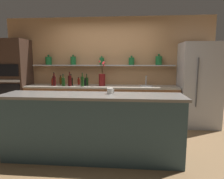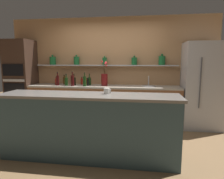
# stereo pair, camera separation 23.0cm
# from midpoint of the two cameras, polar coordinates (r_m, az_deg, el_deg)

# --- Properties ---
(ground_plane) EXTENTS (12.00, 12.00, 0.00)m
(ground_plane) POSITION_cam_midpoint_polar(r_m,az_deg,el_deg) (3.90, -2.39, -14.81)
(ground_plane) COLOR olive
(back_wall_unit) EXTENTS (5.20, 0.28, 2.60)m
(back_wall_unit) POSITION_cam_midpoint_polar(r_m,az_deg,el_deg) (5.17, 0.81, 5.81)
(back_wall_unit) COLOR tan
(back_wall_unit) RESTS_ON ground_plane
(back_counter_unit) EXTENTS (3.65, 0.62, 0.92)m
(back_counter_unit) POSITION_cam_midpoint_polar(r_m,az_deg,el_deg) (4.94, -1.05, -4.20)
(back_counter_unit) COLOR brown
(back_counter_unit) RESTS_ON ground_plane
(island_counter) EXTENTS (2.77, 0.61, 1.02)m
(island_counter) POSITION_cam_midpoint_polar(r_m,az_deg,el_deg) (3.16, -4.52, -10.48)
(island_counter) COLOR #334C56
(island_counter) RESTS_ON ground_plane
(refrigerator) EXTENTS (0.87, 0.73, 1.93)m
(refrigerator) POSITION_cam_midpoint_polar(r_m,az_deg,el_deg) (4.98, 25.71, 0.97)
(refrigerator) COLOR #B7B7BC
(refrigerator) RESTS_ON ground_plane
(oven_tower) EXTENTS (0.64, 0.64, 2.04)m
(oven_tower) POSITION_cam_midpoint_polar(r_m,az_deg,el_deg) (5.62, -23.42, 2.43)
(oven_tower) COLOR #3D281E
(oven_tower) RESTS_ON ground_plane
(flower_vase) EXTENTS (0.16, 0.16, 0.61)m
(flower_vase) POSITION_cam_midpoint_polar(r_m,az_deg,el_deg) (4.85, -0.82, 3.07)
(flower_vase) COLOR maroon
(flower_vase) RESTS_ON back_counter_unit
(sink_fixture) EXTENTS (0.31, 0.31, 0.25)m
(sink_fixture) POSITION_cam_midpoint_polar(r_m,az_deg,el_deg) (4.81, 11.80, 1.12)
(sink_fixture) COLOR #B7B7BC
(sink_fixture) RESTS_ON back_counter_unit
(bottle_wine_0) EXTENTS (0.08, 0.08, 0.29)m
(bottle_wine_0) POSITION_cam_midpoint_polar(r_m,az_deg,el_deg) (4.97, -5.13, 2.42)
(bottle_wine_0) COLOR #193814
(bottle_wine_0) RESTS_ON back_counter_unit
(bottle_wine_1) EXTENTS (0.08, 0.08, 0.28)m
(bottle_wine_1) POSITION_cam_midpoint_polar(r_m,az_deg,el_deg) (5.02, -9.49, 2.38)
(bottle_wine_1) COLOR black
(bottle_wine_1) RESTS_ON back_counter_unit
(bottle_wine_2) EXTENTS (0.08, 0.08, 0.33)m
(bottle_wine_2) POSITION_cam_midpoint_polar(r_m,az_deg,el_deg) (4.77, -6.43, 2.40)
(bottle_wine_2) COLOR #193814
(bottle_wine_2) RESTS_ON back_counter_unit
(bottle_spirit_3) EXTENTS (0.06, 0.06, 0.24)m
(bottle_spirit_3) POSITION_cam_midpoint_polar(r_m,az_deg,el_deg) (5.28, -12.25, 2.57)
(bottle_spirit_3) COLOR #4C2D0C
(bottle_spirit_3) RESTS_ON back_counter_unit
(bottle_wine_4) EXTENTS (0.08, 0.08, 0.35)m
(bottle_wine_4) POSITION_cam_midpoint_polar(r_m,az_deg,el_deg) (4.89, -9.91, 2.57)
(bottle_wine_4) COLOR #380C0C
(bottle_wine_4) RESTS_ON back_counter_unit
(bottle_sauce_5) EXTENTS (0.06, 0.06, 0.20)m
(bottle_sauce_5) POSITION_cam_midpoint_polar(r_m,az_deg,el_deg) (5.14, -7.37, 2.34)
(bottle_sauce_5) COLOR maroon
(bottle_sauce_5) RESTS_ON back_counter_unit
(bottle_sauce_6) EXTENTS (0.05, 0.05, 0.19)m
(bottle_sauce_6) POSITION_cam_midpoint_polar(r_m,az_deg,el_deg) (4.90, -5.65, 2.06)
(bottle_sauce_6) COLOR black
(bottle_sauce_6) RESTS_ON back_counter_unit
(bottle_wine_7) EXTENTS (0.08, 0.08, 0.29)m
(bottle_wine_7) POSITION_cam_midpoint_polar(r_m,az_deg,el_deg) (4.96, -11.65, 2.27)
(bottle_wine_7) COLOR #193814
(bottle_wine_7) RESTS_ON back_counter_unit
(bottle_wine_8) EXTENTS (0.07, 0.07, 0.32)m
(bottle_wine_8) POSITION_cam_midpoint_polar(r_m,az_deg,el_deg) (5.04, -14.01, 2.47)
(bottle_wine_8) COLOR #380C0C
(bottle_wine_8) RESTS_ON back_counter_unit
(bottle_sauce_9) EXTENTS (0.05, 0.05, 0.19)m
(bottle_sauce_9) POSITION_cam_midpoint_polar(r_m,az_deg,el_deg) (5.17, -14.47, 2.17)
(bottle_sauce_9) COLOR maroon
(bottle_sauce_9) RESTS_ON back_counter_unit
(bottle_sauce_10) EXTENTS (0.05, 0.05, 0.17)m
(bottle_sauce_10) POSITION_cam_midpoint_polar(r_m,az_deg,el_deg) (5.10, -5.96, 2.18)
(bottle_sauce_10) COLOR #9E4C0A
(bottle_sauce_10) RESTS_ON back_counter_unit
(bottle_wine_11) EXTENTS (0.07, 0.07, 0.32)m
(bottle_wine_11) POSITION_cam_midpoint_polar(r_m,az_deg,el_deg) (5.29, -14.06, 2.74)
(bottle_wine_11) COLOR #380C0C
(bottle_wine_11) RESTS_ON back_counter_unit
(coffee_mug) EXTENTS (0.11, 0.09, 0.09)m
(coffee_mug) POSITION_cam_midpoint_polar(r_m,az_deg,el_deg) (3.06, 0.65, -0.43)
(coffee_mug) COLOR silver
(coffee_mug) RESTS_ON island_counter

